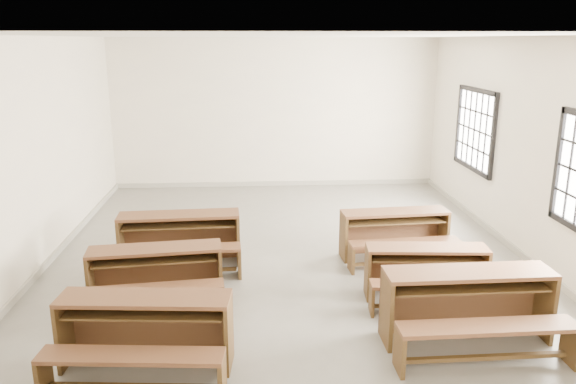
{
  "coord_description": "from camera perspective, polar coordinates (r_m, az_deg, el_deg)",
  "views": [
    {
      "loc": [
        -0.51,
        -7.88,
        3.15
      ],
      "look_at": [
        0.0,
        0.0,
        1.0
      ],
      "focal_mm": 35.0,
      "sensor_mm": 36.0,
      "label": 1
    }
  ],
  "objects": [
    {
      "name": "room",
      "position": [
        7.97,
        0.65,
        7.97
      ],
      "size": [
        8.5,
        8.5,
        3.2
      ],
      "color": "slate",
      "rests_on": "ground"
    },
    {
      "name": "desk_set_0",
      "position": [
        5.78,
        -14.37,
        -13.28
      ],
      "size": [
        1.74,
        1.01,
        0.75
      ],
      "rotation": [
        0.0,
        0.0,
        -0.09
      ],
      "color": "brown",
      "rests_on": "ground"
    },
    {
      "name": "desk_set_1",
      "position": [
        7.07,
        -13.28,
        -7.93
      ],
      "size": [
        1.67,
        0.99,
        0.72
      ],
      "rotation": [
        0.0,
        0.0,
        0.1
      ],
      "color": "brown",
      "rests_on": "ground"
    },
    {
      "name": "desk_set_2",
      "position": [
        8.15,
        -10.95,
        -4.44
      ],
      "size": [
        1.75,
        0.97,
        0.77
      ],
      "rotation": [
        0.0,
        0.0,
        0.05
      ],
      "color": "brown",
      "rests_on": "ground"
    },
    {
      "name": "desk_set_3",
      "position": [
        6.33,
        17.9,
        -10.61
      ],
      "size": [
        1.8,
        0.95,
        0.8
      ],
      "rotation": [
        0.0,
        0.0,
        0.01
      ],
      "color": "brown",
      "rests_on": "ground"
    },
    {
      "name": "desk_set_4",
      "position": [
        7.24,
        13.93,
        -7.64
      ],
      "size": [
        1.55,
        0.89,
        0.67
      ],
      "rotation": [
        0.0,
        0.0,
        -0.08
      ],
      "color": "brown",
      "rests_on": "ground"
    },
    {
      "name": "desk_set_5",
      "position": [
        8.46,
        10.84,
        -3.91
      ],
      "size": [
        1.64,
        0.94,
        0.71
      ],
      "rotation": [
        0.0,
        0.0,
        0.07
      ],
      "color": "brown",
      "rests_on": "ground"
    }
  ]
}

